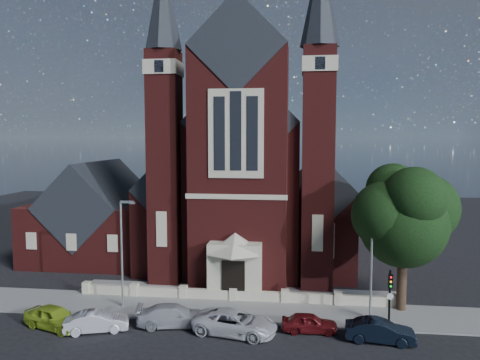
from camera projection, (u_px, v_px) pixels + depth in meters
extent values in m
plane|color=black|center=(246.00, 270.00, 44.80)|extent=(120.00, 120.00, 0.00)
cube|color=gray|center=(230.00, 310.00, 34.43)|extent=(60.00, 5.00, 0.12)
cube|color=gray|center=(237.00, 293.00, 38.38)|extent=(26.00, 3.00, 0.14)
cube|color=#C1B89A|center=(233.00, 301.00, 36.40)|extent=(24.00, 0.40, 0.90)
cube|color=#531716|center=(256.00, 187.00, 54.05)|extent=(10.00, 30.00, 14.00)
cube|color=black|center=(256.00, 126.00, 53.42)|extent=(10.00, 30.20, 10.00)
cube|color=#531716|center=(191.00, 213.00, 54.27)|extent=(5.00, 26.00, 8.00)
cube|color=#531716|center=(321.00, 215.00, 52.39)|extent=(5.00, 26.00, 8.00)
cube|color=black|center=(190.00, 178.00, 53.91)|extent=(5.01, 26.20, 5.01)
cube|color=black|center=(322.00, 180.00, 52.03)|extent=(5.01, 26.20, 5.01)
cube|color=#531716|center=(238.00, 170.00, 38.46)|extent=(8.00, 3.00, 20.00)
cube|color=black|center=(238.00, 46.00, 37.56)|extent=(8.00, 3.20, 8.00)
cube|color=#C1B89A|center=(236.00, 134.00, 36.66)|extent=(4.40, 0.15, 7.00)
cube|color=black|center=(236.00, 131.00, 36.57)|extent=(0.90, 0.08, 6.20)
cube|color=#C1B89A|center=(235.00, 270.00, 37.19)|extent=(4.20, 2.00, 4.40)
cube|color=black|center=(233.00, 281.00, 36.21)|extent=(1.80, 0.12, 3.20)
cone|color=#C1B89A|center=(235.00, 243.00, 36.99)|extent=(4.60, 4.60, 1.60)
cube|color=#531716|center=(165.00, 169.00, 40.27)|extent=(2.60, 2.60, 20.00)
cube|color=#C1B89A|center=(164.00, 69.00, 39.50)|extent=(2.80, 2.80, 1.20)
cone|color=black|center=(163.00, 2.00, 39.00)|extent=(3.20, 3.20, 8.00)
cube|color=#531716|center=(318.00, 170.00, 38.64)|extent=(2.60, 2.60, 20.00)
cube|color=#C1B89A|center=(319.00, 66.00, 37.87)|extent=(2.80, 2.80, 1.20)
cube|color=#531716|center=(99.00, 229.00, 49.50)|extent=(12.00, 12.00, 6.00)
cube|color=black|center=(98.00, 201.00, 49.23)|extent=(8.49, 12.20, 8.49)
cylinder|color=black|center=(402.00, 278.00, 34.12)|extent=(0.70, 0.70, 5.00)
sphere|color=black|center=(403.00, 224.00, 33.76)|extent=(6.40, 6.40, 6.40)
sphere|color=black|center=(414.00, 198.00, 32.34)|extent=(4.40, 4.40, 4.40)
cylinder|color=gray|center=(122.00, 255.00, 34.57)|extent=(0.16, 0.16, 8.00)
cube|color=gray|center=(127.00, 202.00, 34.15)|extent=(1.00, 0.15, 0.18)
cube|color=gray|center=(132.00, 203.00, 34.11)|extent=(0.35, 0.22, 0.12)
cylinder|color=gray|center=(371.00, 264.00, 32.32)|extent=(0.16, 0.16, 8.00)
cube|color=gray|center=(380.00, 207.00, 31.89)|extent=(1.00, 0.15, 0.18)
cube|color=gray|center=(386.00, 208.00, 31.85)|extent=(0.35, 0.22, 0.12)
cylinder|color=black|center=(390.00, 300.00, 30.89)|extent=(0.14, 0.14, 4.00)
cube|color=black|center=(391.00, 281.00, 30.63)|extent=(0.28, 0.22, 0.90)
sphere|color=red|center=(391.00, 277.00, 30.47)|extent=(0.14, 0.14, 0.14)
sphere|color=#CC8C0C|center=(391.00, 282.00, 30.50)|extent=(0.14, 0.14, 0.14)
sphere|color=#0C9919|center=(391.00, 286.00, 30.53)|extent=(0.14, 0.14, 0.14)
imported|color=#90B123|center=(54.00, 317.00, 31.11)|extent=(4.77, 3.16, 1.51)
imported|color=#ACAEB4|center=(96.00, 322.00, 30.59)|extent=(4.32, 2.68, 1.34)
imported|color=#A8A9B0|center=(174.00, 316.00, 31.53)|extent=(5.25, 2.93, 1.44)
imported|color=silver|center=(235.00, 323.00, 30.22)|extent=(5.87, 3.56, 1.52)
imported|color=#5C0F13|center=(309.00, 323.00, 30.54)|extent=(3.69, 1.59, 1.24)
imported|color=black|center=(380.00, 331.00, 29.02)|extent=(4.39, 1.91, 1.41)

